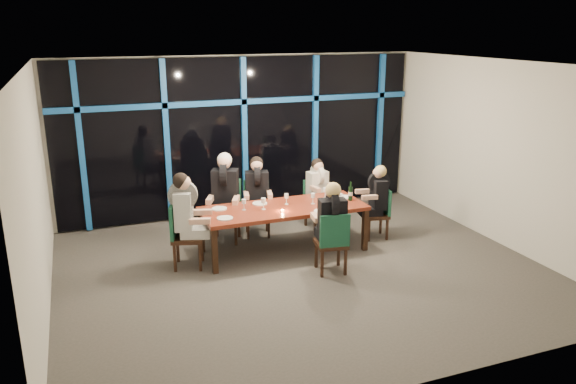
% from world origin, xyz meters
% --- Properties ---
extents(room, '(7.04, 7.00, 3.02)m').
position_xyz_m(room, '(0.00, 0.00, 2.02)').
color(room, '#4E4945').
rests_on(room, ground).
extents(window_wall, '(6.86, 0.43, 2.94)m').
position_xyz_m(window_wall, '(0.01, 2.93, 1.55)').
color(window_wall, black).
rests_on(window_wall, ground).
extents(dining_table, '(2.60, 1.00, 0.75)m').
position_xyz_m(dining_table, '(0.00, 0.80, 0.68)').
color(dining_table, maroon).
rests_on(dining_table, ground).
extents(chair_far_left, '(0.63, 0.63, 1.03)m').
position_xyz_m(chair_far_left, '(-0.71, 1.65, 0.58)').
color(chair_far_left, black).
rests_on(chair_far_left, ground).
extents(chair_far_mid, '(0.53, 0.53, 0.95)m').
position_xyz_m(chair_far_mid, '(-0.15, 1.71, 0.53)').
color(chair_far_mid, black).
rests_on(chair_far_mid, ground).
extents(chair_far_right, '(0.45, 0.45, 0.86)m').
position_xyz_m(chair_far_right, '(0.97, 1.72, 0.48)').
color(chair_far_right, black).
rests_on(chair_far_right, ground).
extents(chair_end_left, '(0.58, 0.58, 1.00)m').
position_xyz_m(chair_end_left, '(-1.63, 0.77, 0.56)').
color(chair_end_left, black).
rests_on(chair_end_left, ground).
extents(chair_end_right, '(0.47, 0.47, 0.87)m').
position_xyz_m(chair_end_right, '(1.75, 0.79, 0.48)').
color(chair_end_right, black).
rests_on(chair_end_right, ground).
extents(chair_near_mid, '(0.50, 0.50, 0.94)m').
position_xyz_m(chair_near_mid, '(0.36, -0.27, 0.53)').
color(chair_near_mid, black).
rests_on(chair_near_mid, ground).
extents(diner_far_left, '(0.65, 0.71, 1.01)m').
position_xyz_m(diner_far_left, '(-0.75, 1.57, 0.98)').
color(diner_far_left, black).
rests_on(diner_far_left, ground).
extents(diner_far_mid, '(0.53, 0.64, 0.92)m').
position_xyz_m(diner_far_mid, '(-0.17, 1.63, 0.91)').
color(diner_far_mid, black).
rests_on(diner_far_mid, ground).
extents(diner_far_right, '(0.46, 0.56, 0.84)m').
position_xyz_m(diner_far_right, '(0.98, 1.64, 0.82)').
color(diner_far_right, silver).
rests_on(diner_far_right, ground).
extents(diner_end_left, '(0.68, 0.59, 0.97)m').
position_xyz_m(diner_end_left, '(-1.55, 0.75, 0.95)').
color(diner_end_left, black).
rests_on(diner_end_left, ground).
extents(diner_end_right, '(0.58, 0.47, 0.85)m').
position_xyz_m(diner_end_right, '(1.68, 0.80, 0.83)').
color(diner_end_right, black).
rests_on(diner_end_right, ground).
extents(diner_near_mid, '(0.51, 0.62, 0.92)m').
position_xyz_m(diner_near_mid, '(0.37, -0.19, 0.90)').
color(diner_near_mid, black).
rests_on(diner_near_mid, ground).
extents(plate_far_left, '(0.24, 0.24, 0.01)m').
position_xyz_m(plate_far_left, '(-0.98, 1.05, 0.76)').
color(plate_far_left, white).
rests_on(plate_far_left, dining_table).
extents(plate_far_mid, '(0.24, 0.24, 0.01)m').
position_xyz_m(plate_far_mid, '(-0.30, 1.08, 0.76)').
color(plate_far_mid, white).
rests_on(plate_far_mid, dining_table).
extents(plate_far_right, '(0.24, 0.24, 0.01)m').
position_xyz_m(plate_far_right, '(1.06, 1.09, 0.76)').
color(plate_far_right, white).
rests_on(plate_far_right, dining_table).
extents(plate_end_left, '(0.24, 0.24, 0.01)m').
position_xyz_m(plate_end_left, '(-1.01, 0.58, 0.76)').
color(plate_end_left, white).
rests_on(plate_end_left, dining_table).
extents(plate_end_right, '(0.24, 0.24, 0.01)m').
position_xyz_m(plate_end_right, '(1.13, 0.90, 0.76)').
color(plate_end_right, white).
rests_on(plate_end_right, dining_table).
extents(plate_near_mid, '(0.24, 0.24, 0.01)m').
position_xyz_m(plate_near_mid, '(0.47, 0.37, 0.76)').
color(plate_near_mid, white).
rests_on(plate_near_mid, dining_table).
extents(wine_bottle, '(0.07, 0.07, 0.32)m').
position_xyz_m(wine_bottle, '(1.15, 0.73, 0.87)').
color(wine_bottle, black).
rests_on(wine_bottle, dining_table).
extents(water_pitcher, '(0.13, 0.11, 0.20)m').
position_xyz_m(water_pitcher, '(0.68, 0.56, 0.85)').
color(water_pitcher, silver).
rests_on(water_pitcher, dining_table).
extents(tea_light, '(0.05, 0.05, 0.03)m').
position_xyz_m(tea_light, '(-0.09, 0.59, 0.76)').
color(tea_light, '#FFA84C').
rests_on(tea_light, dining_table).
extents(wine_glass_a, '(0.07, 0.07, 0.18)m').
position_xyz_m(wine_glass_a, '(-0.34, 0.79, 0.88)').
color(wine_glass_a, silver).
rests_on(wine_glass_a, dining_table).
extents(wine_glass_b, '(0.07, 0.07, 0.18)m').
position_xyz_m(wine_glass_b, '(0.09, 0.90, 0.88)').
color(wine_glass_b, silver).
rests_on(wine_glass_b, dining_table).
extents(wine_glass_c, '(0.07, 0.07, 0.18)m').
position_xyz_m(wine_glass_c, '(0.50, 0.77, 0.88)').
color(wine_glass_c, silver).
rests_on(wine_glass_c, dining_table).
extents(wine_glass_d, '(0.07, 0.07, 0.17)m').
position_xyz_m(wine_glass_d, '(-0.63, 0.87, 0.88)').
color(wine_glass_d, white).
rests_on(wine_glass_d, dining_table).
extents(wine_glass_e, '(0.07, 0.07, 0.17)m').
position_xyz_m(wine_glass_e, '(0.81, 1.00, 0.88)').
color(wine_glass_e, silver).
rests_on(wine_glass_e, dining_table).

